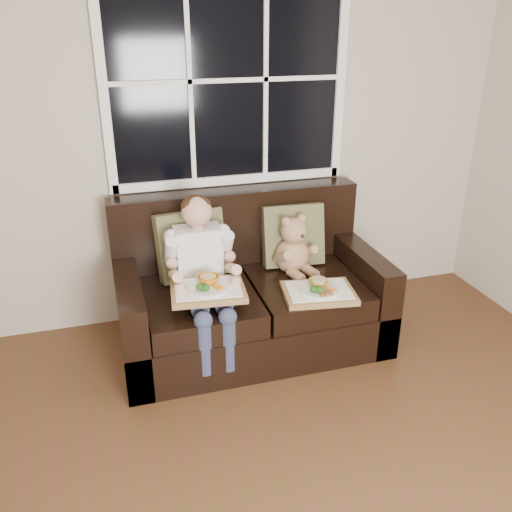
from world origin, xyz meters
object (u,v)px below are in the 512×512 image
object	(u,v)px
tray_right	(319,291)
tray_left	(208,289)
loveseat	(249,297)
child	(202,263)
teddy_bear	(293,249)

from	to	relation	value
tray_right	tray_left	bearing A→B (deg)	-174.91
loveseat	child	bearing A→B (deg)	-159.46
teddy_bear	child	bearing A→B (deg)	-179.93
loveseat	child	distance (m)	0.49
teddy_bear	tray_left	xyz separation A→B (m)	(-0.65, -0.34, -0.04)
child	teddy_bear	world-z (taller)	child
child	teddy_bear	bearing A→B (deg)	13.48
loveseat	child	size ratio (longest dim) A/B	1.83
child	tray_right	bearing A→B (deg)	-18.58
child	tray_left	xyz separation A→B (m)	(-0.00, -0.19, -0.08)
teddy_bear	tray_left	world-z (taller)	teddy_bear
loveseat	teddy_bear	distance (m)	0.44
tray_left	teddy_bear	bearing A→B (deg)	33.87
tray_left	child	bearing A→B (deg)	94.91
child	loveseat	bearing A→B (deg)	20.54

